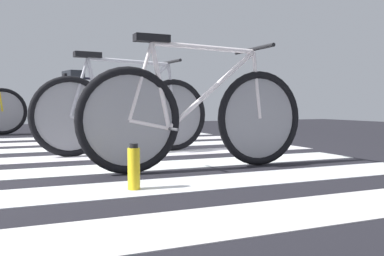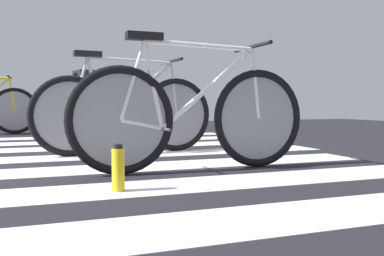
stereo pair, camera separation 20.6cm
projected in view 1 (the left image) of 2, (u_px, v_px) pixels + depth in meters
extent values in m
cube|color=black|center=(40.00, 161.00, 3.52)|extent=(18.00, 14.00, 0.02)
cube|color=silver|center=(117.00, 234.00, 1.50)|extent=(5.20, 0.44, 0.00)
cube|color=silver|center=(75.00, 193.00, 2.20)|extent=(5.20, 0.44, 0.00)
cube|color=silver|center=(34.00, 173.00, 2.84)|extent=(5.20, 0.44, 0.00)
cube|color=silver|center=(50.00, 159.00, 3.58)|extent=(5.20, 0.44, 0.00)
cube|color=silver|center=(44.00, 150.00, 4.30)|extent=(5.20, 0.44, 0.00)
cube|color=silver|center=(41.00, 144.00, 4.97)|extent=(5.20, 0.44, 0.00)
cube|color=silver|center=(31.00, 139.00, 5.65)|extent=(5.20, 0.44, 0.00)
torus|color=black|center=(129.00, 120.00, 2.79)|extent=(0.72, 0.06, 0.72)
torus|color=black|center=(260.00, 118.00, 3.20)|extent=(0.72, 0.06, 0.72)
cylinder|color=gray|center=(129.00, 120.00, 2.79)|extent=(0.61, 0.01, 0.61)
cylinder|color=gray|center=(260.00, 118.00, 3.20)|extent=(0.61, 0.01, 0.61)
cylinder|color=white|center=(205.00, 48.00, 2.99)|extent=(0.80, 0.04, 0.05)
cylinder|color=white|center=(213.00, 89.00, 3.03)|extent=(0.70, 0.04, 0.59)
cylinder|color=white|center=(160.00, 86.00, 2.87)|extent=(0.15, 0.04, 0.59)
cylinder|color=white|center=(149.00, 125.00, 2.85)|extent=(0.29, 0.03, 0.09)
cylinder|color=white|center=(141.00, 81.00, 2.81)|extent=(0.18, 0.03, 0.53)
cylinder|color=white|center=(257.00, 85.00, 3.18)|extent=(0.09, 0.03, 0.50)
cube|color=black|center=(152.00, 38.00, 2.82)|extent=(0.24, 0.09, 0.05)
cylinder|color=black|center=(254.00, 49.00, 3.15)|extent=(0.03, 0.52, 0.03)
cylinder|color=#4C4C51|center=(169.00, 129.00, 2.91)|extent=(0.02, 0.34, 0.02)
torus|color=black|center=(70.00, 117.00, 3.71)|extent=(0.72, 0.13, 0.72)
torus|color=black|center=(174.00, 115.00, 4.20)|extent=(0.72, 0.13, 0.72)
cylinder|color=gray|center=(70.00, 117.00, 3.71)|extent=(0.60, 0.07, 0.61)
cylinder|color=gray|center=(174.00, 115.00, 4.20)|extent=(0.60, 0.07, 0.61)
cylinder|color=#B7B6C2|center=(130.00, 61.00, 3.95)|extent=(0.80, 0.11, 0.05)
cylinder|color=#B7B6C2|center=(136.00, 92.00, 4.00)|extent=(0.70, 0.10, 0.59)
cylinder|color=#B7B6C2|center=(95.00, 91.00, 3.80)|extent=(0.16, 0.05, 0.59)
cylinder|color=#B7B6C2|center=(86.00, 120.00, 3.78)|extent=(0.29, 0.05, 0.09)
cylinder|color=#B7B6C2|center=(79.00, 87.00, 3.74)|extent=(0.19, 0.04, 0.53)
cylinder|color=#B7B6C2|center=(171.00, 90.00, 4.17)|extent=(0.09, 0.04, 0.50)
cube|color=black|center=(88.00, 55.00, 3.76)|extent=(0.25, 0.11, 0.05)
cylinder|color=black|center=(168.00, 62.00, 4.14)|extent=(0.08, 0.52, 0.03)
cylinder|color=#4C4C51|center=(102.00, 123.00, 3.85)|extent=(0.05, 0.34, 0.02)
torus|color=black|center=(61.00, 111.00, 6.37)|extent=(0.71, 0.20, 0.72)
torus|color=black|center=(123.00, 111.00, 6.96)|extent=(0.71, 0.20, 0.72)
cylinder|color=gray|center=(61.00, 111.00, 6.37)|extent=(0.60, 0.13, 0.61)
cylinder|color=gray|center=(123.00, 111.00, 6.96)|extent=(0.60, 0.13, 0.61)
cylinder|color=black|center=(96.00, 79.00, 6.66)|extent=(0.79, 0.20, 0.05)
cylinder|color=black|center=(100.00, 97.00, 6.71)|extent=(0.69, 0.18, 0.59)
cylinder|color=black|center=(75.00, 96.00, 6.48)|extent=(0.16, 0.06, 0.59)
cylinder|color=black|center=(71.00, 113.00, 6.45)|extent=(0.29, 0.09, 0.09)
cylinder|color=black|center=(66.00, 94.00, 6.40)|extent=(0.19, 0.06, 0.53)
cylinder|color=black|center=(121.00, 96.00, 6.92)|extent=(0.09, 0.05, 0.50)
cube|color=black|center=(71.00, 75.00, 6.43)|extent=(0.25, 0.14, 0.05)
cylinder|color=black|center=(119.00, 79.00, 6.89)|extent=(0.13, 0.51, 0.03)
cylinder|color=#4C4C51|center=(79.00, 115.00, 6.53)|extent=(0.09, 0.34, 0.02)
cylinder|color=tan|center=(70.00, 103.00, 6.58)|extent=(0.11, 0.11, 0.89)
cylinder|color=tan|center=(77.00, 102.00, 6.36)|extent=(0.11, 0.11, 0.89)
cube|color=black|center=(73.00, 80.00, 6.45)|extent=(0.30, 0.45, 0.28)
cube|color=#1C3040|center=(75.00, 132.00, 6.65)|extent=(0.28, 0.15, 0.07)
cube|color=#1C3040|center=(82.00, 133.00, 6.42)|extent=(0.28, 0.15, 0.07)
torus|color=black|center=(2.00, 111.00, 6.46)|extent=(0.72, 0.07, 0.72)
cylinder|color=gray|center=(2.00, 111.00, 6.46)|extent=(0.61, 0.02, 0.61)
cylinder|color=yellow|center=(0.00, 95.00, 6.43)|extent=(0.09, 0.03, 0.50)
cylinder|color=yellow|center=(134.00, 169.00, 2.28)|extent=(0.07, 0.07, 0.23)
cylinder|color=black|center=(134.00, 146.00, 2.27)|extent=(0.05, 0.05, 0.02)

